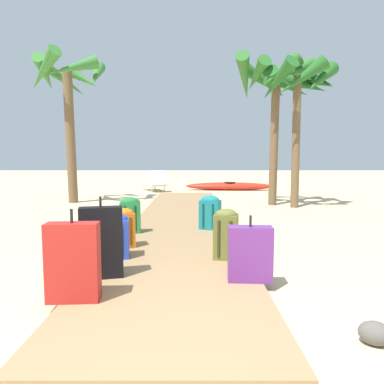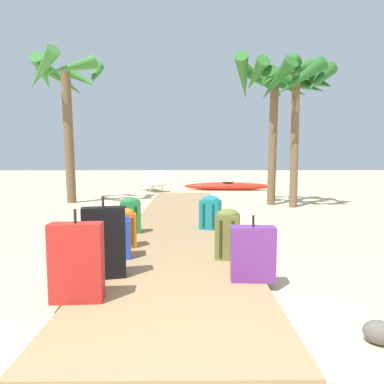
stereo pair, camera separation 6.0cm
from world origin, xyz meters
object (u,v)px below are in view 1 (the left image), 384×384
object	(u,v)px
suitcase_purple	(249,254)
backpack_teal	(210,211)
palm_tree_near_right	(274,85)
lounge_chair	(154,183)
kayak	(229,186)
backpack_blue	(114,234)
backpack_orange	(124,227)
palm_tree_far_left	(68,87)
backpack_olive	(225,233)
backpack_green	(130,214)
suitcase_black	(101,242)
palm_tree_far_right	(298,89)
suitcase_red	(72,262)

from	to	relation	value
suitcase_purple	backpack_teal	world-z (taller)	suitcase_purple
palm_tree_near_right	lounge_chair	distance (m)	6.08
kayak	backpack_blue	bearing A→B (deg)	-104.06
backpack_orange	kayak	distance (m)	9.48
backpack_orange	palm_tree_far_left	xyz separation A→B (m)	(-2.50, 5.23, 2.88)
kayak	suitcase_purple	bearing A→B (deg)	-95.12
lounge_chair	kayak	bearing A→B (deg)	8.31
backpack_blue	kayak	bearing A→B (deg)	75.94
backpack_olive	lounge_chair	bearing A→B (deg)	101.19
backpack_orange	backpack_green	xyz separation A→B (m)	(-0.08, 0.90, 0.03)
suitcase_purple	suitcase_black	xyz separation A→B (m)	(-1.47, 0.10, 0.09)
suitcase_black	palm_tree_near_right	world-z (taller)	palm_tree_near_right
suitcase_purple	backpack_blue	xyz separation A→B (m)	(-1.49, 0.79, 0.02)
backpack_teal	backpack_blue	bearing A→B (deg)	-125.93
backpack_olive	suitcase_purple	xyz separation A→B (m)	(0.16, -0.75, -0.05)
suitcase_purple	backpack_green	distance (m)	2.68
palm_tree_far_left	lounge_chair	bearing A→B (deg)	60.71
palm_tree_far_right	lounge_chair	distance (m)	6.58
backpack_teal	backpack_blue	distance (m)	2.09
kayak	backpack_orange	bearing A→B (deg)	-104.73
suitcase_red	backpack_olive	bearing A→B (deg)	41.52
suitcase_purple	backpack_teal	distance (m)	2.50
suitcase_red	kayak	size ratio (longest dim) A/B	0.22
suitcase_purple	suitcase_black	bearing A→B (deg)	176.19
suitcase_purple	kayak	distance (m)	10.51
suitcase_purple	backpack_teal	xyz separation A→B (m)	(-0.26, 2.48, 0.03)
palm_tree_far_left	backpack_blue	bearing A→B (deg)	-66.58
backpack_orange	backpack_teal	bearing A→B (deg)	44.39
backpack_olive	palm_tree_far_right	xyz separation A→B (m)	(2.27, 4.90, 2.61)
lounge_chair	backpack_green	bearing A→B (deg)	-86.74
backpack_teal	palm_tree_far_right	distance (m)	4.75
backpack_green	kayak	xyz separation A→B (m)	(2.49, 8.27, -0.22)
suitcase_purple	palm_tree_near_right	size ratio (longest dim) A/B	0.16
backpack_teal	suitcase_red	distance (m)	3.23
backpack_orange	backpack_green	bearing A→B (deg)	94.94
backpack_orange	suitcase_black	bearing A→B (deg)	-89.66
backpack_blue	palm_tree_far_right	bearing A→B (deg)	53.51
suitcase_purple	kayak	xyz separation A→B (m)	(0.94, 10.46, -0.19)
backpack_orange	palm_tree_far_right	bearing A→B (deg)	50.57
backpack_olive	palm_tree_far_right	bearing A→B (deg)	65.13
kayak	backpack_teal	bearing A→B (deg)	-98.53
suitcase_red	backpack_blue	distance (m)	1.27
backpack_green	backpack_blue	xyz separation A→B (m)	(0.06, -1.40, -0.01)
backpack_olive	palm_tree_near_right	world-z (taller)	palm_tree_near_right
suitcase_black	lounge_chair	size ratio (longest dim) A/B	0.50
suitcase_red	palm_tree_far_right	world-z (taller)	palm_tree_far_right
palm_tree_near_right	palm_tree_far_left	distance (m)	5.60
suitcase_purple	palm_tree_near_right	bearing A→B (deg)	75.12
suitcase_purple	suitcase_red	size ratio (longest dim) A/B	0.83
palm_tree_far_right	lounge_chair	world-z (taller)	palm_tree_far_right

